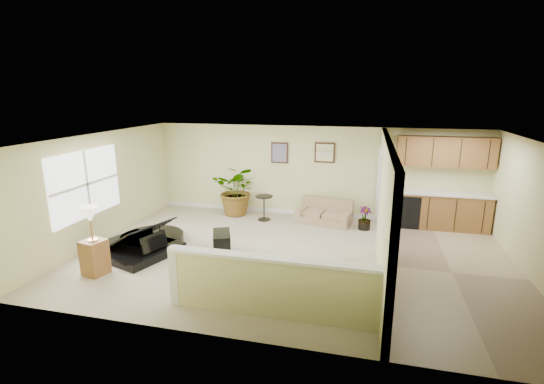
% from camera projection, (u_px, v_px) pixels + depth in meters
% --- Properties ---
extents(floor, '(9.00, 9.00, 0.00)m').
position_uv_depth(floor, '(292.00, 257.00, 8.34)').
color(floor, '#BBB291').
rests_on(floor, ground).
extents(back_wall, '(9.00, 0.04, 2.50)m').
position_uv_depth(back_wall, '(313.00, 172.00, 10.85)').
color(back_wall, beige).
rests_on(back_wall, floor).
extents(front_wall, '(9.00, 0.04, 2.50)m').
position_uv_depth(front_wall, '(250.00, 259.00, 5.21)').
color(front_wall, beige).
rests_on(front_wall, floor).
extents(left_wall, '(0.04, 6.00, 2.50)m').
position_uv_depth(left_wall, '(101.00, 188.00, 9.07)').
color(left_wall, beige).
rests_on(left_wall, floor).
extents(right_wall, '(0.04, 6.00, 2.50)m').
position_uv_depth(right_wall, '(542.00, 216.00, 6.99)').
color(right_wall, beige).
rests_on(right_wall, floor).
extents(ceiling, '(9.00, 6.00, 0.04)m').
position_uv_depth(ceiling, '(294.00, 139.00, 7.72)').
color(ceiling, silver).
rests_on(ceiling, back_wall).
extents(kitchen_vinyl, '(2.70, 6.00, 0.01)m').
position_uv_depth(kitchen_vinyl, '(452.00, 272.00, 7.61)').
color(kitchen_vinyl, '#9C8C69').
rests_on(kitchen_vinyl, floor).
extents(interior_partition, '(0.18, 5.99, 2.50)m').
position_uv_depth(interior_partition, '(384.00, 204.00, 7.86)').
color(interior_partition, beige).
rests_on(interior_partition, floor).
extents(pony_half_wall, '(3.42, 0.22, 1.00)m').
position_uv_depth(pony_half_wall, '(269.00, 285.00, 6.03)').
color(pony_half_wall, beige).
rests_on(pony_half_wall, floor).
extents(left_window, '(0.05, 2.15, 1.45)m').
position_uv_depth(left_window, '(86.00, 184.00, 8.54)').
color(left_window, white).
rests_on(left_window, left_wall).
extents(wall_art_left, '(0.48, 0.04, 0.58)m').
position_uv_depth(wall_art_left, '(280.00, 153.00, 10.92)').
color(wall_art_left, '#381F14').
rests_on(wall_art_left, back_wall).
extents(wall_mirror, '(0.55, 0.04, 0.55)m').
position_uv_depth(wall_mirror, '(325.00, 153.00, 10.62)').
color(wall_mirror, '#381F14').
rests_on(wall_mirror, back_wall).
extents(kitchen_cabinets, '(2.36, 0.65, 2.33)m').
position_uv_depth(kitchen_cabinets, '(437.00, 195.00, 9.96)').
color(kitchen_cabinets, brown).
rests_on(kitchen_cabinets, floor).
extents(piano, '(2.31, 2.29, 1.58)m').
position_uv_depth(piano, '(135.00, 221.00, 8.56)').
color(piano, black).
rests_on(piano, floor).
extents(piano_bench, '(0.59, 0.79, 0.47)m').
position_uv_depth(piano_bench, '(222.00, 243.00, 8.46)').
color(piano_bench, black).
rests_on(piano_bench, floor).
extents(loveseat, '(1.54, 1.04, 0.80)m').
position_uv_depth(loveseat, '(324.00, 211.00, 10.49)').
color(loveseat, tan).
rests_on(loveseat, floor).
extents(accent_table, '(0.47, 0.47, 0.68)m').
position_uv_depth(accent_table, '(264.00, 205.00, 10.63)').
color(accent_table, black).
rests_on(accent_table, floor).
extents(palm_plant, '(1.31, 1.14, 1.44)m').
position_uv_depth(palm_plant, '(238.00, 190.00, 11.05)').
color(palm_plant, black).
rests_on(palm_plant, floor).
extents(small_plant, '(0.43, 0.43, 0.58)m').
position_uv_depth(small_plant, '(365.00, 220.00, 9.96)').
color(small_plant, black).
rests_on(small_plant, floor).
extents(lamp_stand, '(0.47, 0.47, 1.34)m').
position_uv_depth(lamp_stand, '(93.00, 246.00, 7.43)').
color(lamp_stand, brown).
rests_on(lamp_stand, floor).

